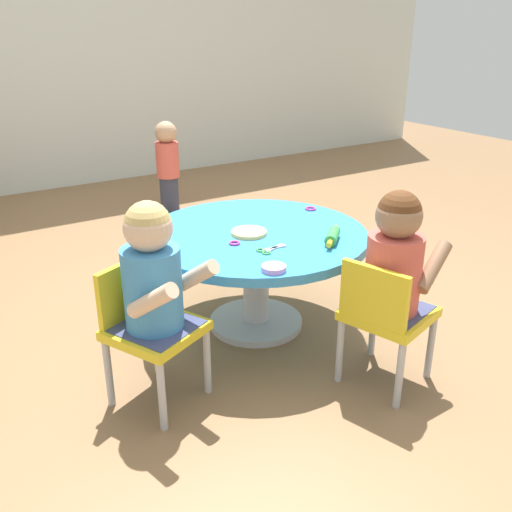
% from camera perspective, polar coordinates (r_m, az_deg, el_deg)
% --- Properties ---
extents(ground_plane, '(10.00, 10.00, 0.00)m').
position_cam_1_polar(ground_plane, '(2.74, 0.00, -6.86)').
color(ground_plane, olive).
extents(back_wall, '(8.00, 0.12, 2.80)m').
position_cam_1_polar(back_wall, '(5.17, -19.57, 22.02)').
color(back_wall, silver).
rests_on(back_wall, ground).
extents(craft_table, '(1.00, 1.00, 0.47)m').
position_cam_1_polar(craft_table, '(2.57, 0.00, 0.43)').
color(craft_table, silver).
rests_on(craft_table, ground).
extents(child_chair_left, '(0.40, 0.40, 0.54)m').
position_cam_1_polar(child_chair_left, '(2.14, -10.73, -6.91)').
color(child_chair_left, '#B7B7BC').
rests_on(child_chair_left, ground).
extents(seated_child_left, '(0.39, 0.43, 0.51)m').
position_cam_1_polar(seated_child_left, '(2.01, -10.35, -1.61)').
color(seated_child_left, '#3F4772').
rests_on(seated_child_left, ground).
extents(child_chair_right, '(0.37, 0.37, 0.54)m').
position_cam_1_polar(child_chair_right, '(2.23, 12.80, -5.80)').
color(child_chair_right, '#B7B7BC').
rests_on(child_chair_right, ground).
extents(seated_child_right, '(0.41, 0.36, 0.51)m').
position_cam_1_polar(seated_child_right, '(2.17, 13.82, -0.13)').
color(seated_child_right, '#3F4772').
rests_on(seated_child_right, ground).
extents(toddler_standing, '(0.17, 0.17, 0.67)m').
position_cam_1_polar(toddler_standing, '(4.32, -8.86, 9.15)').
color(toddler_standing, '#33384C').
rests_on(toddler_standing, ground).
extents(rolling_pin, '(0.18, 0.17, 0.05)m').
position_cam_1_polar(rolling_pin, '(2.44, 7.70, 2.01)').
color(rolling_pin, green).
rests_on(rolling_pin, craft_table).
extents(craft_scissors, '(0.14, 0.08, 0.01)m').
position_cam_1_polar(craft_scissors, '(2.33, 1.26, 0.62)').
color(craft_scissors, silver).
rests_on(craft_scissors, craft_table).
extents(playdough_blob_0, '(0.16, 0.16, 0.02)m').
position_cam_1_polar(playdough_blob_0, '(2.50, -0.70, 2.37)').
color(playdough_blob_0, '#F2CC72').
rests_on(playdough_blob_0, craft_table).
extents(playdough_blob_1, '(0.09, 0.09, 0.02)m').
position_cam_1_polar(playdough_blob_1, '(2.14, 1.80, -1.23)').
color(playdough_blob_1, '#CC99E5').
rests_on(playdough_blob_1, craft_table).
extents(cookie_cutter_0, '(0.06, 0.06, 0.01)m').
position_cam_1_polar(cookie_cutter_0, '(2.85, 5.50, 4.77)').
color(cookie_cutter_0, '#D83FA5').
rests_on(cookie_cutter_0, craft_table).
extents(cookie_cutter_1, '(0.05, 0.05, 0.01)m').
position_cam_1_polar(cookie_cutter_1, '(2.40, -2.17, 1.32)').
color(cookie_cutter_1, '#D83FA5').
rests_on(cookie_cutter_1, craft_table).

